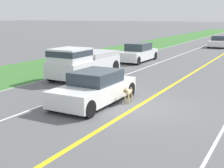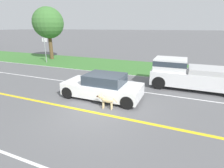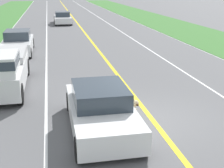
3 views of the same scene
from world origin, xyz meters
TOP-DOWN VIEW (x-y plane):
  - ground_plane at (0.00, 0.00)m, footprint 400.00×400.00m
  - centre_divider_line at (0.00, 0.00)m, footprint 0.18×160.00m
  - lane_edge_line_right at (7.00, 0.00)m, footprint 0.14×160.00m
  - lane_dash_same_dir at (3.50, 0.00)m, footprint 0.10×160.00m
  - lane_dash_oncoming at (-3.50, 0.00)m, footprint 0.10×160.00m
  - grass_verge_right at (10.00, 0.00)m, footprint 6.00×160.00m
  - ego_car at (1.80, 0.40)m, footprint 1.90×4.29m
  - dog at (0.59, -0.31)m, footprint 0.28×1.06m
  - pickup_truck at (5.35, -4.04)m, footprint 2.05×5.22m
  - roadside_tree_right_near at (10.39, 11.34)m, footprint 3.50×3.50m
  - street_sign at (8.44, 10.42)m, footprint 0.11×0.64m

SIDE VIEW (x-z plane):
  - ground_plane at x=0.00m, z-range 0.00..0.00m
  - centre_divider_line at x=0.00m, z-range 0.00..0.01m
  - lane_edge_line_right at x=7.00m, z-range 0.00..0.01m
  - lane_dash_same_dir at x=3.50m, z-range 0.00..0.01m
  - lane_dash_oncoming at x=-3.50m, z-range 0.00..0.01m
  - grass_verge_right at x=10.00m, z-range 0.00..0.03m
  - dog at x=0.59m, z-range 0.09..0.81m
  - ego_car at x=1.80m, z-range -0.04..1.33m
  - pickup_truck at x=5.35m, z-range 0.02..1.87m
  - street_sign at x=8.44m, z-range 0.34..3.03m
  - roadside_tree_right_near at x=10.39m, z-range 1.19..7.14m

